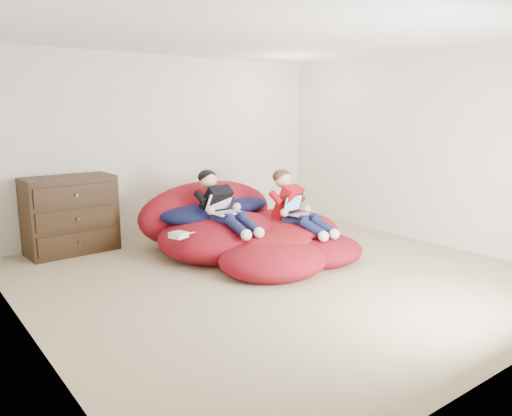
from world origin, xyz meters
The scene contains 9 objects.
room_shell centered at (0.00, 0.00, 0.22)m, with size 5.10×5.10×2.77m.
dresser centered at (-1.49, 2.22, 0.48)m, with size 1.09×0.62×0.95m.
beanbag_pile centered at (0.26, 0.91, 0.26)m, with size 2.40×2.49×0.91m.
cream_pillow centered at (-0.21, 1.60, 0.62)m, with size 0.42×0.27×0.27m, color white.
older_boy centered at (-0.13, 0.90, 0.67)m, with size 0.34×1.10×0.68m.
younger_boy centered at (0.66, 0.48, 0.64)m, with size 0.39×1.01×0.73m.
laptop_white centered at (-0.13, 0.83, 0.62)m, with size 0.34×0.36×0.22m.
laptop_black centered at (0.66, 0.43, 0.57)m, with size 0.35×0.33×0.24m.
power_adapter centered at (-0.81, 0.70, 0.42)m, with size 0.16×0.16×0.06m, color white.
Camera 1 is at (-3.29, -3.98, 1.74)m, focal length 35.00 mm.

